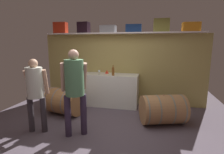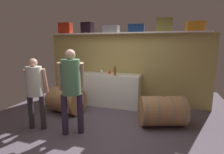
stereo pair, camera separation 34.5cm
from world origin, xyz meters
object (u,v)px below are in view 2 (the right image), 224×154
object	(u,v)px
toolcase_grey	(111,29)
wine_bottle_amber	(115,71)
toolcase_navy	(136,28)
work_cabinet	(109,89)
toolcase_orange	(196,26)
wine_barrel_far	(162,111)
toolcase_red	(66,28)
red_funnel	(110,72)
toolcase_black	(87,28)
wine_glass	(102,71)
wine_barrel_near	(66,100)
visitor_tasting	(35,87)
toolcase_olive	(165,25)
tasting_cup	(66,87)
winemaker_pouring	(71,83)

from	to	relation	value
toolcase_grey	wine_bottle_amber	bearing A→B (deg)	-58.27
toolcase_navy	work_cabinet	distance (m)	1.90
toolcase_orange	wine_barrel_far	xyz separation A→B (m)	(-0.67, -1.16, -1.88)
toolcase_red	red_funnel	bearing A→B (deg)	-7.67
toolcase_black	toolcase_navy	bearing A→B (deg)	1.80
toolcase_navy	wine_glass	world-z (taller)	toolcase_navy
toolcase_red	work_cabinet	distance (m)	2.36
toolcase_black	wine_barrel_far	distance (m)	3.22
toolcase_navy	wine_bottle_amber	bearing A→B (deg)	-143.71
toolcase_black	toolcase_grey	size ratio (longest dim) A/B	0.75
wine_barrel_near	visitor_tasting	distance (m)	1.15
wine_bottle_amber	red_funnel	world-z (taller)	wine_bottle_amber
wine_barrel_far	red_funnel	bearing A→B (deg)	127.46
wine_barrel_near	visitor_tasting	world-z (taller)	visitor_tasting
toolcase_grey	toolcase_olive	world-z (taller)	toolcase_olive
tasting_cup	visitor_tasting	size ratio (longest dim) A/B	0.05
work_cabinet	red_funnel	bearing A→B (deg)	102.49
toolcase_red	toolcase_grey	xyz separation A→B (m)	(1.50, 0.00, -0.06)
toolcase_grey	toolcase_navy	distance (m)	0.73
toolcase_red	work_cabinet	xyz separation A→B (m)	(1.50, -0.22, -1.80)
wine_glass	wine_barrel_far	bearing A→B (deg)	-26.25
wine_barrel_near	tasting_cup	distance (m)	0.36
wine_glass	visitor_tasting	bearing A→B (deg)	-112.83
toolcase_navy	toolcase_grey	bearing A→B (deg)	176.92
toolcase_red	toolcase_grey	world-z (taller)	toolcase_red
work_cabinet	wine_bottle_amber	xyz separation A→B (m)	(0.23, -0.19, 0.59)
toolcase_orange	wine_glass	world-z (taller)	toolcase_orange
wine_bottle_amber	tasting_cup	xyz separation A→B (m)	(-1.09, -0.73, -0.36)
work_cabinet	wine_glass	xyz separation A→B (m)	(-0.20, -0.08, 0.55)
wine_bottle_amber	wine_barrel_far	size ratio (longest dim) A/B	0.27
toolcase_navy	wine_bottle_amber	size ratio (longest dim) A/B	1.47
toolcase_grey	wine_barrel_far	size ratio (longest dim) A/B	0.40
work_cabinet	tasting_cup	world-z (taller)	work_cabinet
toolcase_red	wine_bottle_amber	distance (m)	2.15
work_cabinet	visitor_tasting	world-z (taller)	visitor_tasting
wine_bottle_amber	red_funnel	bearing A→B (deg)	129.70
toolcase_red	winemaker_pouring	xyz separation A→B (m)	(1.36, -2.08, -1.23)
toolcase_black	wine_glass	xyz separation A→B (m)	(0.55, -0.30, -1.25)
toolcase_navy	tasting_cup	bearing A→B (deg)	-147.45
tasting_cup	wine_barrel_near	bearing A→B (deg)	-180.00
wine_bottle_amber	tasting_cup	distance (m)	1.36
toolcase_grey	winemaker_pouring	distance (m)	2.39
tasting_cup	visitor_tasting	bearing A→B (deg)	-96.11
toolcase_grey	winemaker_pouring	world-z (taller)	toolcase_grey
toolcase_olive	winemaker_pouring	size ratio (longest dim) A/B	0.24
toolcase_black	toolcase_navy	world-z (taller)	toolcase_black
wine_glass	red_funnel	distance (m)	0.27
wine_barrel_far	winemaker_pouring	size ratio (longest dim) A/B	0.66
toolcase_grey	work_cabinet	distance (m)	1.75
toolcase_red	toolcase_orange	size ratio (longest dim) A/B	0.90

